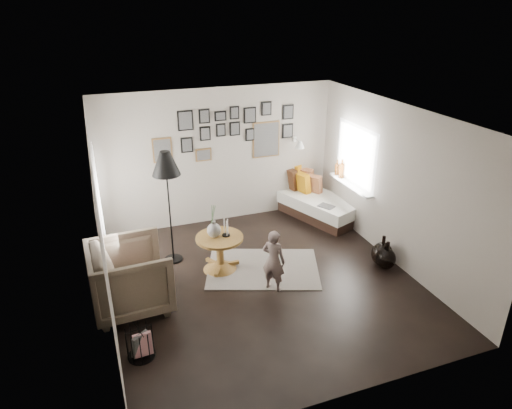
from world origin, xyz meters
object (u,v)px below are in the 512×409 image
object	(u,v)px
vase	(214,228)
demijohn_small	(386,259)
magazine_basket	(140,343)
pedestal_table	(220,254)
demijohn_large	(382,254)
child	(274,261)
floor_lamp	(166,168)
daybed	(313,200)
armchair	(130,277)

from	to	relation	value
vase	demijohn_small	xyz separation A→B (m)	(2.61, -0.93, -0.58)
magazine_basket	pedestal_table	bearing A→B (deg)	47.28
magazine_basket	demijohn_small	size ratio (longest dim) A/B	0.85
vase	pedestal_table	bearing A→B (deg)	-14.04
demijohn_small	demijohn_large	bearing A→B (deg)	90.00
child	demijohn_large	bearing A→B (deg)	-132.05
child	vase	bearing A→B (deg)	-4.01
magazine_basket	demijohn_large	distance (m)	4.08
floor_lamp	demijohn_small	size ratio (longest dim) A/B	3.97
pedestal_table	floor_lamp	distance (m)	1.62
pedestal_table	daybed	world-z (taller)	daybed
pedestal_table	child	distance (m)	1.03
magazine_basket	child	distance (m)	2.22
magazine_basket	demijohn_large	size ratio (longest dim) A/B	0.77
demijohn_small	pedestal_table	bearing A→B (deg)	160.31
pedestal_table	magazine_basket	xyz separation A→B (m)	(-1.47, -1.59, -0.07)
child	daybed	bearing A→B (deg)	-81.55
demijohn_large	magazine_basket	bearing A→B (deg)	-168.64
daybed	child	distance (m)	2.85
vase	demijohn_large	world-z (taller)	vase
floor_lamp	magazine_basket	size ratio (longest dim) A/B	4.69
demijohn_small	vase	bearing A→B (deg)	160.48
vase	armchair	distance (m)	1.49
pedestal_table	demijohn_small	distance (m)	2.69
vase	floor_lamp	distance (m)	1.19
pedestal_table	vase	world-z (taller)	vase
magazine_basket	armchair	bearing A→B (deg)	88.54
armchair	floor_lamp	distance (m)	1.76
vase	demijohn_small	bearing A→B (deg)	-19.52
pedestal_table	demijohn_large	world-z (taller)	pedestal_table
demijohn_small	floor_lamp	bearing A→B (deg)	155.46
pedestal_table	daybed	distance (m)	2.75
magazine_basket	demijohn_large	xyz separation A→B (m)	(4.00, 0.80, 0.00)
vase	daybed	xyz separation A→B (m)	(2.45, 1.38, -0.46)
daybed	magazine_basket	distance (m)	4.87
child	pedestal_table	bearing A→B (deg)	-6.85
daybed	floor_lamp	world-z (taller)	floor_lamp
daybed	child	bearing A→B (deg)	-149.25
armchair	demijohn_small	distance (m)	4.00
armchair	child	distance (m)	2.05
vase	magazine_basket	bearing A→B (deg)	-130.77
floor_lamp	child	size ratio (longest dim) A/B	1.93
pedestal_table	vase	size ratio (longest dim) A/B	1.40
daybed	demijohn_large	world-z (taller)	daybed
daybed	magazine_basket	world-z (taller)	daybed
pedestal_table	demijohn_large	size ratio (longest dim) A/B	1.43
vase	demijohn_large	distance (m)	2.79
daybed	magazine_basket	bearing A→B (deg)	-162.62
floor_lamp	demijohn_large	distance (m)	3.75
floor_lamp	daybed	bearing A→B (deg)	15.71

